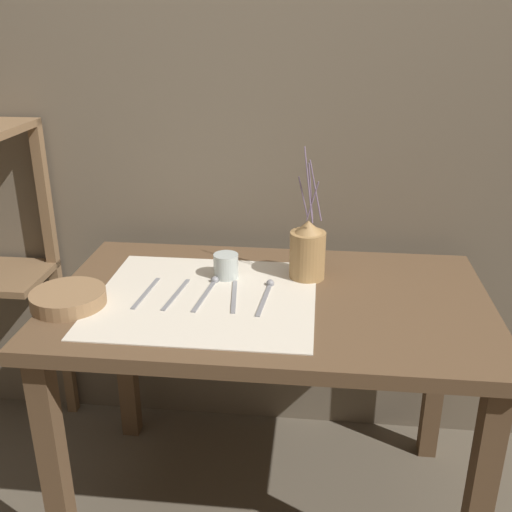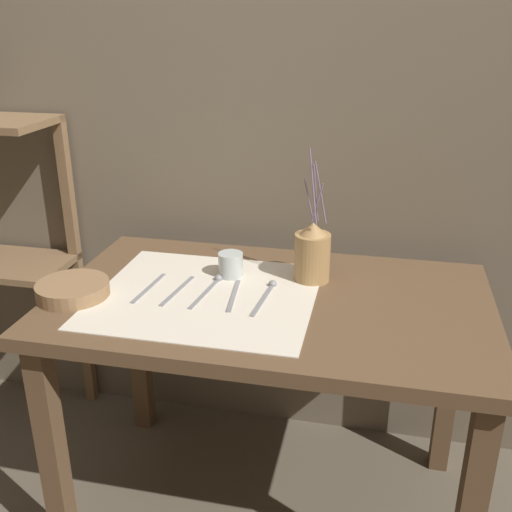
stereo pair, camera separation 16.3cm
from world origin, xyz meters
The scene contains 12 objects.
ground_plane centered at (0.00, 0.00, 0.00)m, with size 12.00×12.00×0.00m, color brown.
stone_wall_back centered at (0.00, 0.48, 1.20)m, with size 7.00×0.06×2.40m.
wooden_table centered at (0.00, 0.00, 0.65)m, with size 1.22×0.73×0.75m.
linen_cloth centered at (-0.18, -0.03, 0.75)m, with size 0.61×0.54×0.00m.
pitcher_with_flowers centered at (0.10, 0.14, 0.84)m, with size 0.11×0.11×0.39m.
wooden_bowl centered at (-0.54, -0.12, 0.77)m, with size 0.20×0.20×0.04m.
glass_tumbler_near centered at (-0.14, 0.11, 0.79)m, with size 0.07×0.07×0.07m.
fork_outer centered at (-0.35, -0.03, 0.76)m, with size 0.03×0.20×0.00m.
fork_inner centered at (-0.26, -0.03, 0.76)m, with size 0.04×0.20×0.00m.
spoon_outer centered at (-0.18, 0.03, 0.76)m, with size 0.04×0.21×0.02m.
knife_center centered at (-0.10, -0.02, 0.76)m, with size 0.03×0.20×0.00m.
spoon_inner centered at (-0.01, 0.03, 0.76)m, with size 0.03×0.21×0.02m.
Camera 2 is at (0.28, -1.48, 1.49)m, focal length 42.00 mm.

